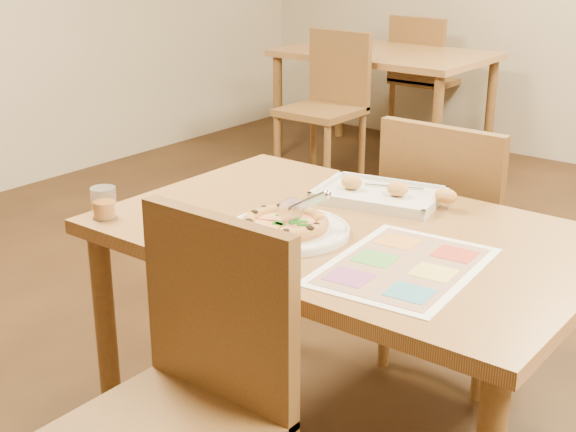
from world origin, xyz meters
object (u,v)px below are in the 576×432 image
Objects in this scene: bg_chair_far at (422,65)px; pizza_cutter at (304,205)px; dining_table at (348,258)px; bg_chair_near at (330,89)px; appetizer_tray at (383,195)px; glass_tumbler at (104,205)px; chair_far at (450,220)px; chair_near at (192,372)px; bg_table at (384,65)px; menu at (404,266)px; plate at (288,231)px; pizza at (285,224)px.

bg_chair_far reaches higher than pizza_cutter.
bg_chair_near is at bearing 126.05° from dining_table.
appetizer_tray is 4.89× the size of glass_tumbler.
bg_chair_far is at bearing -59.35° from chair_far.
chair_near is at bearing 90.00° from chair_far.
chair_near is 3.22m from bg_chair_near.
bg_chair_near is 2.49m from appetizer_tray.
appetizer_tray reaches higher than bg_table.
chair_near is 0.55m from menu.
chair_near reaches higher than plate.
plate is (-0.10, -0.13, 0.09)m from dining_table.
menu is at bearing -57.34° from pizza_cutter.
pizza_cutter is (-0.07, -0.10, 0.16)m from dining_table.
bg_chair_far reaches higher than glass_tumbler.
bg_chair_near is 1.03× the size of menu.
menu is (1.85, -2.33, 0.16)m from bg_chair_near.
plate is (1.50, -3.44, 0.16)m from bg_chair_far.
pizza is 0.07m from pizza_cutter.
pizza_cutter is 0.24× the size of menu.
menu is at bearing 108.47° from chair_far.
bg_table is 3.31m from glass_tumbler.
chair_far is 1.46× the size of plate.
menu is at bearing -28.87° from dining_table.
chair_far is 5.41× the size of glass_tumbler.
dining_table is at bearing 90.00° from chair_near.
menu is at bearing -51.65° from bg_chair_near.
menu is (1.85, -2.94, 0.09)m from bg_table.
dining_table is at bearing 90.00° from chair_far.
bg_chair_near reaches higher than menu.
pizza reaches higher than plate.
chair_near reaches higher than menu.
glass_tumbler is at bearing -155.88° from plate.
pizza is 2.06× the size of pizza_cutter.
bg_chair_near is 2.78m from pizza.
pizza_cutter is at bearing 84.20° from chair_far.
pizza is at bearing 171.92° from pizza_cutter.
bg_chair_near is at bearing 128.54° from appetizer_tray.
bg_chair_far is 1.46× the size of plate.
appetizer_tray is (1.55, -3.05, 0.17)m from bg_chair_far.
glass_tumbler reaches higher than dining_table.
chair_far reaches higher than bg_table.
bg_chair_far is 1.03× the size of menu.
bg_chair_far is at bearing 105.70° from glass_tumbler.
menu is at bearing -0.33° from plate.
chair_near reaches higher than bg_table.
chair_far is 1.00× the size of bg_chair_far.
pizza_cutter is 1.27× the size of glass_tumbler.
bg_chair_far is (-1.60, 3.90, 0.00)m from chair_near.
bg_chair_near is (-1.60, 1.60, 0.00)m from chair_far.
bg_chair_near is (0.00, -0.60, -0.07)m from bg_table.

